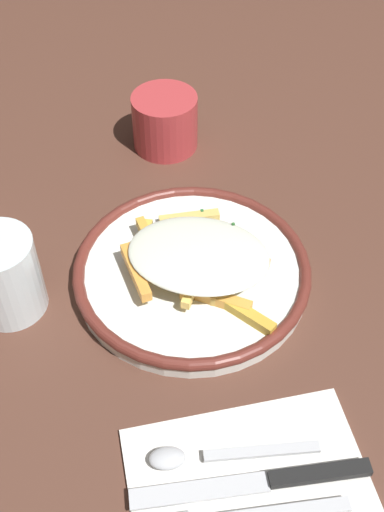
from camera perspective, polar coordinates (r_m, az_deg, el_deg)
ground_plane at (r=0.72m, az=0.00°, el=-2.09°), size 2.60×2.60×0.00m
plate at (r=0.71m, az=0.00°, el=-1.38°), size 0.26×0.26×0.03m
fries_heap at (r=0.68m, az=0.32°, el=-0.15°), size 0.18×0.18×0.04m
napkin at (r=0.59m, az=5.27°, el=-19.77°), size 0.16×0.21×0.01m
knife at (r=0.59m, az=7.24°, el=-19.18°), size 0.02×0.21×0.01m
spoon at (r=0.59m, az=1.15°, el=-17.33°), size 0.03×0.15×0.01m
water_glass at (r=0.69m, az=-16.43°, el=-1.56°), size 0.08×0.08×0.09m
coffee_mug at (r=0.87m, az=-2.43°, el=11.91°), size 0.11×0.09×0.08m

